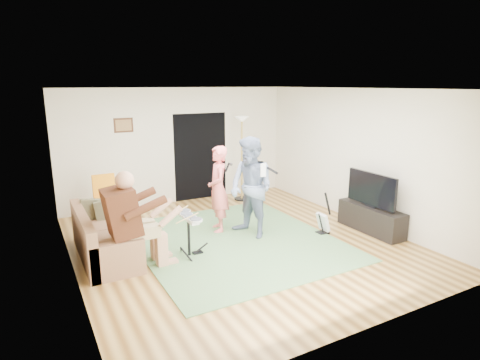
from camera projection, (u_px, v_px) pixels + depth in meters
name	position (u px, v px, depth m)	size (l,w,h in m)	color
floor	(239.00, 243.00, 7.20)	(6.00, 6.00, 0.00)	brown
walls	(239.00, 169.00, 6.89)	(5.50, 6.00, 2.70)	beige
ceiling	(239.00, 89.00, 6.57)	(6.00, 6.00, 0.00)	white
window_blinds	(65.00, 172.00, 5.73)	(2.05, 2.05, 0.00)	brown
doorway	(201.00, 157.00, 9.77)	(2.10, 2.10, 0.00)	black
picture_frame	(124.00, 125.00, 8.73)	(0.42, 0.03, 0.32)	#3F2314
area_rug	(235.00, 241.00, 7.27)	(3.36, 3.80, 0.02)	#527E4C
sofa	(101.00, 242.00, 6.55)	(0.80, 1.94, 0.79)	#8D6346
drummer	(136.00, 230.00, 6.12)	(1.00, 0.56, 1.54)	#4F2716
drum_kit	(189.00, 238.00, 6.58)	(0.40, 0.71, 0.73)	black
singer	(218.00, 189.00, 7.62)	(0.60, 0.40, 1.66)	#FF6E6F
microphone	(227.00, 167.00, 7.61)	(0.06, 0.06, 0.24)	black
guitarist	(251.00, 188.00, 7.33)	(0.90, 0.70, 1.86)	slate
guitar_held	(261.00, 169.00, 7.34)	(0.12, 0.60, 0.26)	white
guitar_spare	(323.00, 222.00, 7.60)	(0.29, 0.26, 0.80)	black
torchiere_lamp	(242.00, 143.00, 9.56)	(0.36, 0.36, 2.03)	black
dining_chair	(107.00, 209.00, 7.88)	(0.46, 0.48, 1.05)	tan
tv_cabinet	(371.00, 219.00, 7.71)	(0.40, 1.40, 0.50)	black
television	(372.00, 189.00, 7.54)	(0.06, 1.14, 0.62)	black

